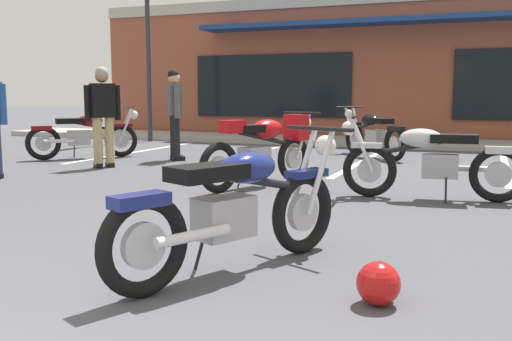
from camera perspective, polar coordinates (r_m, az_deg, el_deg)
The scene contains 13 objects.
ground_plane at distance 5.86m, azimuth 0.09°, elevation -4.60°, with size 80.00×80.00×0.00m, color #47474C.
sidewalk_kerb at distance 14.37m, azimuth 13.28°, elevation 2.69°, with size 22.00×1.80×0.14m, color #A8A59E.
brick_storefront_building at distance 18.39m, azimuth 15.40°, elevation 9.35°, with size 17.49×7.10×3.80m.
painted_stall_lines at distance 10.85m, azimuth 10.41°, elevation 0.90°, with size 9.78×4.80×0.01m.
motorcycle_foreground_classic at distance 4.01m, azimuth -2.01°, elevation -3.52°, with size 1.16×1.97×0.98m.
motorcycle_red_sportbike at distance 11.59m, azimuth -16.47°, elevation 3.42°, with size 1.63×1.67×0.98m.
motorcycle_silver_naked at distance 11.56m, azimuth 11.41°, elevation 3.57°, with size 1.61×1.69×0.98m.
motorcycle_blue_standard at distance 7.79m, azimuth 0.86°, elevation 2.35°, with size 1.08×2.00×0.98m.
motorcycle_orange_scrambler at distance 7.07m, azimuth 16.73°, elevation 0.97°, with size 2.11×0.69×0.98m.
person_in_black_shirt at distance 10.02m, azimuth -14.77°, elevation 5.68°, with size 0.45×0.53×1.68m.
person_in_shorts_foreground at distance 10.87m, azimuth -7.98°, elevation 5.98°, with size 0.46×0.53×1.68m.
helmet_on_pavement at distance 3.53m, azimuth 11.91°, elevation -10.77°, with size 0.26×0.26×0.26m.
parking_lot_lamp_post at distance 15.45m, azimuth -10.81°, elevation 14.30°, with size 0.24×0.76×4.74m.
Camera 1 is at (2.12, -1.14, 1.23)m, focal length 40.85 mm.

